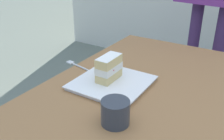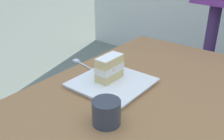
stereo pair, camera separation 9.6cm
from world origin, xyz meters
TOP-DOWN VIEW (x-y plane):
  - patio_table at (0.00, 0.00)m, footprint 1.28×1.02m
  - dessert_plate at (-0.05, -0.27)m, footprint 0.27×0.27m
  - cake_slice at (-0.05, -0.29)m, footprint 0.11×0.07m
  - dessert_fork at (-0.11, -0.49)m, footprint 0.05×0.17m
  - coffee_cup at (0.15, -0.14)m, footprint 0.09×0.09m

SIDE VIEW (x-z plane):
  - patio_table at x=0.00m, z-range 0.26..0.96m
  - dessert_fork at x=-0.11m, z-range 0.70..0.71m
  - dessert_plate at x=-0.05m, z-range 0.70..0.72m
  - coffee_cup at x=0.15m, z-range 0.70..0.78m
  - cake_slice at x=-0.05m, z-range 0.72..0.81m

